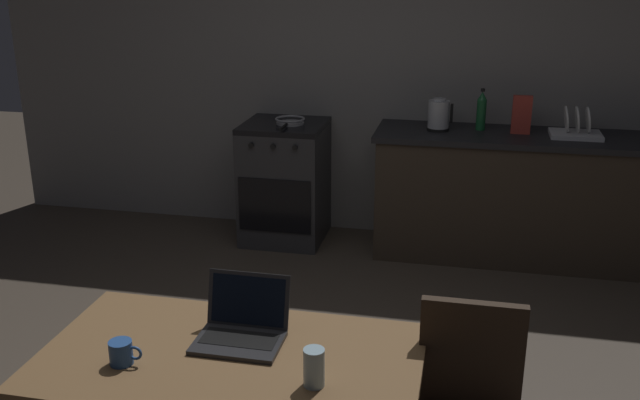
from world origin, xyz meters
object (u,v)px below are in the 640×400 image
(dining_table, at_px, (230,372))
(laptop, at_px, (242,328))
(coffee_mug, at_px, (122,353))
(drinking_glass, at_px, (314,367))
(dish_rack, at_px, (576,130))
(stove_oven, at_px, (285,182))
(cereal_box, at_px, (522,115))
(electric_kettle, at_px, (439,115))
(bottle_b, at_px, (481,110))
(frying_pan, at_px, (290,121))

(dining_table, bearing_deg, laptop, 85.95)
(coffee_mug, distance_m, drinking_glass, 0.69)
(laptop, relative_size, dish_rack, 0.94)
(stove_oven, xyz_separation_m, dining_table, (0.56, -2.89, 0.19))
(cereal_box, height_order, dish_rack, cereal_box)
(cereal_box, bearing_deg, dish_rack, -3.13)
(electric_kettle, height_order, bottle_b, bottle_b)
(laptop, bearing_deg, coffee_mug, -144.98)
(dining_table, bearing_deg, cereal_box, 68.76)
(dining_table, bearing_deg, drinking_glass, -19.53)
(electric_kettle, xyz_separation_m, dish_rack, (0.93, 0.00, -0.06))
(frying_pan, bearing_deg, dish_rack, 0.86)
(dining_table, height_order, frying_pan, frying_pan)
(electric_kettle, bearing_deg, cereal_box, 2.03)
(stove_oven, xyz_separation_m, cereal_box, (1.69, 0.02, 0.59))
(laptop, bearing_deg, electric_kettle, 78.66)
(coffee_mug, xyz_separation_m, cereal_box, (1.48, 3.05, 0.28))
(dining_table, xyz_separation_m, coffee_mug, (-0.35, -0.13, 0.11))
(electric_kettle, xyz_separation_m, frying_pan, (-1.08, -0.03, -0.08))
(cereal_box, relative_size, bottle_b, 0.90)
(electric_kettle, xyz_separation_m, bottle_b, (0.29, 0.08, 0.03))
(cereal_box, xyz_separation_m, dish_rack, (0.37, -0.02, -0.09))
(drinking_glass, bearing_deg, dining_table, 160.47)
(electric_kettle, distance_m, coffee_mug, 3.17)
(dish_rack, xyz_separation_m, bottle_b, (-0.64, 0.08, 0.09))
(dining_table, xyz_separation_m, cereal_box, (1.13, 2.92, 0.39))
(coffee_mug, height_order, cereal_box, cereal_box)
(dining_table, relative_size, laptop, 4.28)
(electric_kettle, xyz_separation_m, cereal_box, (0.56, 0.02, 0.02))
(dining_table, xyz_separation_m, electric_kettle, (0.57, 2.90, 0.37))
(dining_table, relative_size, coffee_mug, 11.28)
(drinking_glass, distance_m, cereal_box, 3.15)
(dining_table, bearing_deg, frying_pan, 100.08)
(laptop, xyz_separation_m, coffee_mug, (-0.36, -0.25, -0.00))
(laptop, xyz_separation_m, bottle_b, (0.85, 2.86, 0.29))
(dining_table, bearing_deg, bottle_b, 73.86)
(frying_pan, height_order, drinking_glass, frying_pan)
(cereal_box, bearing_deg, laptop, -111.92)
(coffee_mug, relative_size, cereal_box, 0.46)
(dining_table, height_order, electric_kettle, electric_kettle)
(bottle_b, bearing_deg, laptop, -106.62)
(drinking_glass, relative_size, cereal_box, 0.51)
(electric_kettle, bearing_deg, laptop, -101.41)
(stove_oven, height_order, electric_kettle, electric_kettle)
(coffee_mug, bearing_deg, dining_table, 20.50)
(coffee_mug, bearing_deg, bottle_b, 68.70)
(stove_oven, bearing_deg, frying_pan, -27.95)
(electric_kettle, bearing_deg, frying_pan, -178.40)
(stove_oven, height_order, frying_pan, frying_pan)
(cereal_box, bearing_deg, drinking_glass, -104.68)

